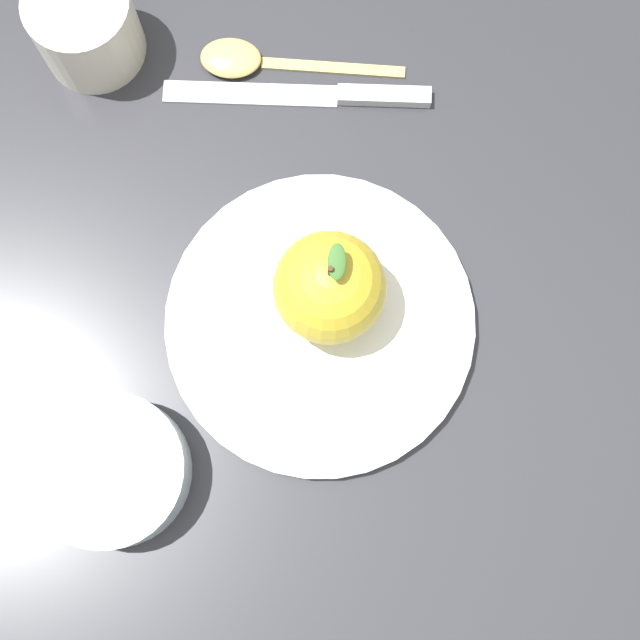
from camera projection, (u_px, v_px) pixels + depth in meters
name	position (u px, v px, depth m)	size (l,w,h in m)	color
ground_plane	(313.00, 292.00, 0.69)	(2.40, 2.40, 0.00)	#2D2D33
dinner_plate	(320.00, 323.00, 0.67)	(0.23, 0.23, 0.01)	white
apple	(327.00, 291.00, 0.63)	(0.08, 0.08, 0.09)	gold
side_bowl	(110.00, 470.00, 0.63)	(0.11, 0.11, 0.04)	silver
cup	(84.00, 24.00, 0.69)	(0.08, 0.08, 0.07)	silver
knife	(322.00, 95.00, 0.71)	(0.14, 0.18, 0.01)	silver
spoon	(252.00, 60.00, 0.72)	(0.11, 0.14, 0.01)	#D8B766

